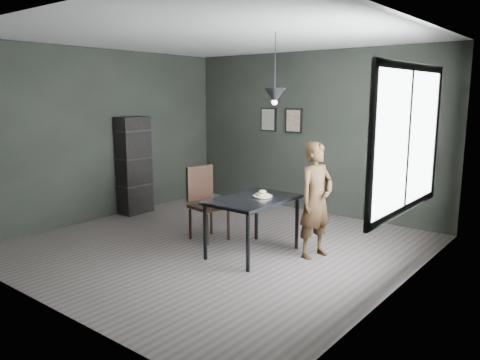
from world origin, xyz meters
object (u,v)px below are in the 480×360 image
Objects in this scene: white_plate at (262,196)px; pendant_lamp at (275,95)px; cafe_table at (253,204)px; woman at (316,200)px; shelf_unit at (134,166)px; wood_chair at (205,198)px.

white_plate is 1.31m from pendant_lamp.
cafe_table is 1.39× the size of pendant_lamp.
woman reaches higher than cafe_table.
shelf_unit is at bearing 103.00° from woman.
white_plate is 0.15× the size of woman.
pendant_lamp is (-0.43, -0.33, 1.31)m from woman.
cafe_table is 2.96m from shelf_unit.
shelf_unit reaches higher than woman.
wood_chair is 1.89m from pendant_lamp.
shelf_unit is (-2.98, 0.31, 0.09)m from white_plate.
shelf_unit reaches higher than white_plate.
cafe_table is 5.22× the size of white_plate.
pendant_lamp reaches higher than cafe_table.
pendant_lamp reaches higher than wood_chair.
white_plate reaches higher than cafe_table.
pendant_lamp reaches higher than white_plate.
shelf_unit is at bearing 174.06° from white_plate.
white_plate is 1.03m from wood_chair.
wood_chair is at bearing 172.85° from cafe_table.
cafe_table is at bearing -158.20° from pendant_lamp.
white_plate is at bearing 129.23° from woman.
shelf_unit is (-1.97, 0.32, 0.25)m from wood_chair.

